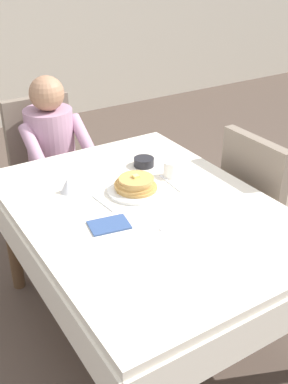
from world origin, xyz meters
TOP-DOWN VIEW (x-y plane):
  - ground_plane at (0.00, 0.00)m, footprint 14.00×14.00m
  - dining_table_main at (0.00, 0.00)m, footprint 1.12×1.52m
  - chair_diner at (-0.05, 1.17)m, footprint 0.44×0.45m
  - diner_person at (-0.05, 1.01)m, footprint 0.40×0.43m
  - chair_right_side at (0.77, 0.00)m, footprint 0.45×0.44m
  - plate_breakfast at (0.03, 0.15)m, footprint 0.28×0.28m
  - breakfast_stack at (0.03, 0.15)m, footprint 0.21×0.21m
  - cup_coffee at (0.27, 0.19)m, footprint 0.11×0.08m
  - bowl_butter at (0.22, 0.37)m, footprint 0.11×0.11m
  - syrup_pitcher at (-0.25, 0.32)m, footprint 0.08×0.08m
  - fork_left_of_plate at (-0.16, 0.13)m, footprint 0.03×0.18m
  - knife_right_of_plate at (0.22, 0.13)m, footprint 0.03×0.20m
  - spoon_near_edge at (0.02, -0.21)m, footprint 0.15×0.03m
  - napkin_folded at (-0.22, -0.05)m, footprint 0.19×0.15m

SIDE VIEW (x-z plane):
  - ground_plane at x=0.00m, z-range 0.00..0.00m
  - chair_diner at x=-0.05m, z-range 0.06..0.99m
  - chair_right_side at x=0.77m, z-range 0.06..0.99m
  - dining_table_main at x=0.00m, z-range 0.28..1.02m
  - diner_person at x=-0.05m, z-range 0.11..1.23m
  - fork_left_of_plate at x=-0.16m, z-range 0.74..0.74m
  - knife_right_of_plate at x=0.22m, z-range 0.74..0.74m
  - spoon_near_edge at x=0.02m, z-range 0.74..0.74m
  - napkin_folded at x=-0.22m, z-range 0.74..0.75m
  - plate_breakfast at x=0.03m, z-range 0.74..0.76m
  - bowl_butter at x=0.22m, z-range 0.74..0.78m
  - syrup_pitcher at x=-0.25m, z-range 0.74..0.81m
  - cup_coffee at x=0.27m, z-range 0.74..0.83m
  - breakfast_stack at x=0.03m, z-range 0.75..0.82m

